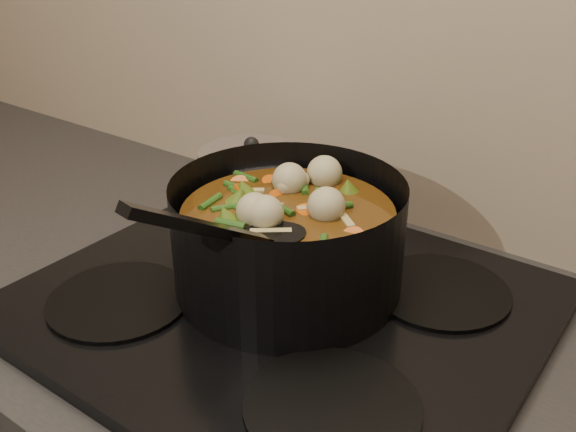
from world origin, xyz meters
The scene contains 3 objects.
stovetop centered at (0.00, 1.93, 0.92)m, with size 0.62×0.54×0.03m.
stockpot centered at (-0.01, 1.96, 1.00)m, with size 0.38×0.45×0.22m.
saucepan centered at (-0.17, 2.09, 0.99)m, with size 0.16×0.16×0.13m.
Camera 1 is at (0.41, 1.38, 1.39)m, focal length 40.00 mm.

